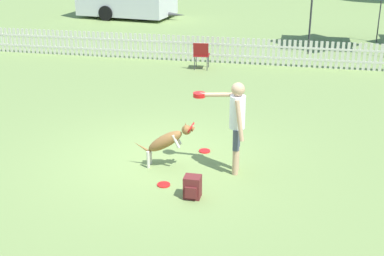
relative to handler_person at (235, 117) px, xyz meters
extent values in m
plane|color=olive|center=(-1.44, 0.30, -1.07)|extent=(240.00, 240.00, 0.00)
cylinder|color=tan|center=(0.05, -0.11, -0.84)|extent=(0.11, 0.11, 0.48)
cylinder|color=#474C5B|center=(0.05, -0.11, -0.40)|extent=(0.12, 0.12, 0.39)
cylinder|color=tan|center=(0.04, 0.09, -0.84)|extent=(0.11, 0.11, 0.48)
cylinder|color=#474C5B|center=(0.04, 0.09, -0.40)|extent=(0.12, 0.12, 0.39)
cylinder|color=white|center=(0.04, -0.01, 0.09)|extent=(0.29, 0.29, 0.60)
sphere|color=tan|center=(0.04, -0.01, 0.51)|extent=(0.24, 0.24, 0.24)
cylinder|color=tan|center=(0.11, -0.21, 0.01)|extent=(0.22, 0.17, 0.73)
cylinder|color=tan|center=(-0.33, 0.18, 0.33)|extent=(0.73, 0.12, 0.14)
cylinder|color=red|center=(-0.68, 0.21, 0.27)|extent=(0.23, 0.23, 0.02)
cylinder|color=red|center=(-0.68, 0.21, 0.30)|extent=(0.23, 0.23, 0.02)
cylinder|color=red|center=(-0.68, 0.21, 0.32)|extent=(0.23, 0.23, 0.02)
ellipsoid|color=olive|center=(-1.27, -0.07, -0.55)|extent=(0.75, 0.29, 0.58)
ellipsoid|color=silver|center=(-1.27, -0.07, -0.60)|extent=(0.39, 0.16, 0.29)
sphere|color=olive|center=(-0.87, -0.05, -0.30)|extent=(0.18, 0.18, 0.18)
cone|color=olive|center=(-0.79, -0.04, -0.26)|extent=(0.16, 0.11, 0.15)
cylinder|color=red|center=(-0.79, -0.04, -0.26)|extent=(0.15, 0.23, 0.21)
cone|color=olive|center=(-0.90, 0.00, -0.23)|extent=(0.05, 0.05, 0.08)
cone|color=olive|center=(-0.89, -0.10, -0.23)|extent=(0.05, 0.05, 0.08)
cylinder|color=silver|center=(-1.58, 0.01, -0.91)|extent=(0.06, 0.06, 0.33)
cylinder|color=silver|center=(-1.57, -0.17, -0.91)|extent=(0.06, 0.06, 0.33)
cylinder|color=silver|center=(-1.06, 0.03, -0.51)|extent=(0.16, 0.06, 0.26)
cylinder|color=silver|center=(-1.05, -0.14, -0.51)|extent=(0.16, 0.06, 0.26)
cone|color=olive|center=(-1.71, -0.09, -0.70)|extent=(0.35, 0.07, 0.23)
cylinder|color=red|center=(-0.69, 0.79, -1.06)|extent=(0.23, 0.23, 0.02)
cylinder|color=red|center=(-1.12, -0.80, -1.06)|extent=(0.23, 0.23, 0.02)
cube|color=maroon|center=(-0.54, -1.11, -0.88)|extent=(0.28, 0.24, 0.38)
cube|color=maroon|center=(-0.54, -1.25, -0.92)|extent=(0.19, 0.04, 0.19)
cube|color=beige|center=(-1.44, 7.93, -0.82)|extent=(23.59, 0.04, 0.06)
cube|color=beige|center=(-1.44, 7.93, -0.47)|extent=(23.59, 0.04, 0.06)
cube|color=beige|center=(-9.25, 7.93, -0.65)|extent=(0.09, 0.02, 0.84)
cube|color=beige|center=(-9.08, 7.93, -0.65)|extent=(0.09, 0.02, 0.84)
cube|color=beige|center=(-8.92, 7.93, -0.65)|extent=(0.09, 0.02, 0.84)
cube|color=beige|center=(-8.76, 7.93, -0.65)|extent=(0.09, 0.02, 0.84)
cube|color=beige|center=(-8.59, 7.93, -0.65)|extent=(0.09, 0.02, 0.84)
cube|color=beige|center=(-8.43, 7.93, -0.65)|extent=(0.09, 0.02, 0.84)
cube|color=beige|center=(-8.27, 7.93, -0.65)|extent=(0.09, 0.02, 0.84)
cube|color=beige|center=(-8.11, 7.93, -0.65)|extent=(0.09, 0.02, 0.84)
cube|color=beige|center=(-7.94, 7.93, -0.65)|extent=(0.09, 0.02, 0.84)
cube|color=beige|center=(-7.78, 7.93, -0.65)|extent=(0.09, 0.02, 0.84)
cube|color=beige|center=(-7.62, 7.93, -0.65)|extent=(0.09, 0.02, 0.84)
cube|color=beige|center=(-7.46, 7.93, -0.65)|extent=(0.09, 0.02, 0.84)
cube|color=beige|center=(-7.29, 7.93, -0.65)|extent=(0.09, 0.02, 0.84)
cube|color=beige|center=(-7.13, 7.93, -0.65)|extent=(0.09, 0.02, 0.84)
cube|color=beige|center=(-6.97, 7.93, -0.65)|extent=(0.09, 0.02, 0.84)
cube|color=beige|center=(-6.80, 7.93, -0.65)|extent=(0.09, 0.02, 0.84)
cube|color=beige|center=(-6.64, 7.93, -0.65)|extent=(0.09, 0.02, 0.84)
cube|color=beige|center=(-6.48, 7.93, -0.65)|extent=(0.09, 0.02, 0.84)
cube|color=beige|center=(-6.32, 7.93, -0.65)|extent=(0.09, 0.02, 0.84)
cube|color=beige|center=(-6.15, 7.93, -0.65)|extent=(0.09, 0.02, 0.84)
cube|color=beige|center=(-5.99, 7.93, -0.65)|extent=(0.09, 0.02, 0.84)
cube|color=beige|center=(-5.83, 7.93, -0.65)|extent=(0.09, 0.02, 0.84)
cube|color=beige|center=(-5.67, 7.93, -0.65)|extent=(0.09, 0.02, 0.84)
cube|color=beige|center=(-5.50, 7.93, -0.65)|extent=(0.09, 0.02, 0.84)
cube|color=beige|center=(-5.34, 7.93, -0.65)|extent=(0.09, 0.02, 0.84)
cube|color=beige|center=(-5.18, 7.93, -0.65)|extent=(0.09, 0.02, 0.84)
cube|color=beige|center=(-5.01, 7.93, -0.65)|extent=(0.09, 0.02, 0.84)
cube|color=beige|center=(-4.85, 7.93, -0.65)|extent=(0.09, 0.02, 0.84)
cube|color=beige|center=(-4.69, 7.93, -0.65)|extent=(0.09, 0.02, 0.84)
cube|color=beige|center=(-4.53, 7.93, -0.65)|extent=(0.09, 0.02, 0.84)
cube|color=beige|center=(-4.36, 7.93, -0.65)|extent=(0.09, 0.02, 0.84)
cube|color=beige|center=(-4.20, 7.93, -0.65)|extent=(0.09, 0.02, 0.84)
cube|color=beige|center=(-4.04, 7.93, -0.65)|extent=(0.09, 0.02, 0.84)
cube|color=beige|center=(-3.88, 7.93, -0.65)|extent=(0.09, 0.02, 0.84)
cube|color=beige|center=(-3.71, 7.93, -0.65)|extent=(0.09, 0.02, 0.84)
cube|color=beige|center=(-3.55, 7.93, -0.65)|extent=(0.09, 0.02, 0.84)
cube|color=beige|center=(-3.39, 7.93, -0.65)|extent=(0.09, 0.02, 0.84)
cube|color=beige|center=(-3.23, 7.93, -0.65)|extent=(0.09, 0.02, 0.84)
cube|color=beige|center=(-3.06, 7.93, -0.65)|extent=(0.09, 0.02, 0.84)
cube|color=beige|center=(-2.90, 7.93, -0.65)|extent=(0.09, 0.02, 0.84)
cube|color=beige|center=(-2.74, 7.93, -0.65)|extent=(0.09, 0.02, 0.84)
cube|color=beige|center=(-2.57, 7.93, -0.65)|extent=(0.09, 0.02, 0.84)
cube|color=beige|center=(-2.41, 7.93, -0.65)|extent=(0.09, 0.02, 0.84)
cube|color=beige|center=(-2.25, 7.93, -0.65)|extent=(0.09, 0.02, 0.84)
cube|color=beige|center=(-2.09, 7.93, -0.65)|extent=(0.09, 0.02, 0.84)
cube|color=beige|center=(-1.92, 7.93, -0.65)|extent=(0.09, 0.02, 0.84)
cube|color=beige|center=(-1.76, 7.93, -0.65)|extent=(0.09, 0.02, 0.84)
cube|color=beige|center=(-1.60, 7.93, -0.65)|extent=(0.09, 0.02, 0.84)
cube|color=beige|center=(-1.44, 7.93, -0.65)|extent=(0.09, 0.02, 0.84)
cube|color=beige|center=(-1.27, 7.93, -0.65)|extent=(0.09, 0.02, 0.84)
cube|color=beige|center=(-1.11, 7.93, -0.65)|extent=(0.09, 0.02, 0.84)
cube|color=beige|center=(-0.95, 7.93, -0.65)|extent=(0.09, 0.02, 0.84)
cube|color=beige|center=(-0.78, 7.93, -0.65)|extent=(0.09, 0.02, 0.84)
cube|color=beige|center=(-0.62, 7.93, -0.65)|extent=(0.09, 0.02, 0.84)
cube|color=beige|center=(-0.46, 7.93, -0.65)|extent=(0.09, 0.02, 0.84)
cube|color=beige|center=(-0.30, 7.93, -0.65)|extent=(0.09, 0.02, 0.84)
cube|color=beige|center=(-0.13, 7.93, -0.65)|extent=(0.09, 0.02, 0.84)
cube|color=beige|center=(0.03, 7.93, -0.65)|extent=(0.09, 0.02, 0.84)
cube|color=beige|center=(0.19, 7.93, -0.65)|extent=(0.09, 0.02, 0.84)
cube|color=beige|center=(0.35, 7.93, -0.65)|extent=(0.09, 0.02, 0.84)
cube|color=beige|center=(0.52, 7.93, -0.65)|extent=(0.09, 0.02, 0.84)
cube|color=beige|center=(0.68, 7.93, -0.65)|extent=(0.09, 0.02, 0.84)
cube|color=beige|center=(0.84, 7.93, -0.65)|extent=(0.09, 0.02, 0.84)
cube|color=beige|center=(1.01, 7.93, -0.65)|extent=(0.09, 0.02, 0.84)
cube|color=beige|center=(1.17, 7.93, -0.65)|extent=(0.09, 0.02, 0.84)
cube|color=beige|center=(1.33, 7.93, -0.65)|extent=(0.09, 0.02, 0.84)
cube|color=beige|center=(1.49, 7.93, -0.65)|extent=(0.09, 0.02, 0.84)
cube|color=beige|center=(1.66, 7.93, -0.65)|extent=(0.09, 0.02, 0.84)
cube|color=beige|center=(1.82, 7.93, -0.65)|extent=(0.09, 0.02, 0.84)
cube|color=beige|center=(1.98, 7.93, -0.65)|extent=(0.09, 0.02, 0.84)
cube|color=beige|center=(2.14, 7.93, -0.65)|extent=(0.09, 0.02, 0.84)
cube|color=beige|center=(2.31, 7.93, -0.65)|extent=(0.09, 0.02, 0.84)
cube|color=beige|center=(2.47, 7.93, -0.65)|extent=(0.09, 0.02, 0.84)
cube|color=beige|center=(2.63, 7.93, -0.65)|extent=(0.09, 0.02, 0.84)
cube|color=beige|center=(2.80, 7.93, -0.65)|extent=(0.09, 0.02, 0.84)
cube|color=beige|center=(2.96, 7.93, -0.65)|extent=(0.09, 0.02, 0.84)
cube|color=beige|center=(3.12, 7.93, -0.65)|extent=(0.09, 0.02, 0.84)
cube|color=beige|center=(3.28, 7.93, -0.65)|extent=(0.09, 0.02, 0.84)
cube|color=beige|center=(3.45, 7.93, -0.65)|extent=(0.09, 0.02, 0.84)
cylinder|color=#333338|center=(-1.78, 7.30, -0.86)|extent=(0.02, 0.02, 0.44)
cylinder|color=#333338|center=(-2.17, 7.27, -0.86)|extent=(0.02, 0.02, 0.44)
cylinder|color=#333338|center=(-1.75, 6.90, -0.86)|extent=(0.02, 0.02, 0.44)
cylinder|color=#333338|center=(-2.15, 6.88, -0.86)|extent=(0.02, 0.02, 0.44)
cube|color=maroon|center=(-1.96, 7.09, -0.64)|extent=(0.49, 0.49, 0.03)
cube|color=maroon|center=(-1.95, 6.88, -0.43)|extent=(0.47, 0.12, 0.41)
cylinder|color=#333338|center=(1.28, 9.80, -0.02)|extent=(0.04, 0.04, 2.10)
cylinder|color=#333338|center=(1.28, 12.32, -0.02)|extent=(0.04, 0.04, 2.10)
cylinder|color=#333338|center=(3.81, 12.32, -0.02)|extent=(0.04, 0.04, 2.10)
cone|color=#3F3F42|center=(-4.73, 15.41, -0.82)|extent=(0.82, 0.30, 0.20)
cylinder|color=black|center=(-7.61, 16.97, -0.73)|extent=(0.70, 0.27, 0.68)
cylinder|color=black|center=(-7.91, 14.64, -0.73)|extent=(0.70, 0.27, 0.68)
camera|label=1|loc=(1.08, -8.84, 3.23)|focal=50.00mm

